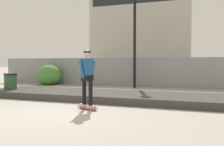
{
  "coord_description": "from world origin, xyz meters",
  "views": [
    {
      "loc": [
        3.89,
        -6.24,
        1.53
      ],
      "look_at": [
        0.18,
        4.34,
        1.05
      ],
      "focal_mm": 38.42,
      "sensor_mm": 36.0,
      "label": 1
    }
  ],
  "objects_px": {
    "skater": "(87,75)",
    "trash_bin": "(11,84)",
    "skateboard": "(87,108)",
    "shrub_center": "(49,75)",
    "parked_car_near": "(106,72)",
    "street_lamp": "(135,18)",
    "shrub_left": "(46,77)"
  },
  "relations": [
    {
      "from": "skateboard",
      "to": "parked_car_near",
      "type": "bearing_deg",
      "value": 107.67
    },
    {
      "from": "parked_car_near",
      "to": "shrub_left",
      "type": "distance_m",
      "value": 4.6
    },
    {
      "from": "parked_car_near",
      "to": "trash_bin",
      "type": "relative_size",
      "value": 4.29
    },
    {
      "from": "parked_car_near",
      "to": "shrub_left",
      "type": "relative_size",
      "value": 3.31
    },
    {
      "from": "skateboard",
      "to": "shrub_center",
      "type": "bearing_deg",
      "value": 131.37
    },
    {
      "from": "shrub_left",
      "to": "skater",
      "type": "bearing_deg",
      "value": -47.66
    },
    {
      "from": "skater",
      "to": "parked_car_near",
      "type": "height_order",
      "value": "skater"
    },
    {
      "from": "skater",
      "to": "street_lamp",
      "type": "bearing_deg",
      "value": 91.49
    },
    {
      "from": "skater",
      "to": "shrub_center",
      "type": "bearing_deg",
      "value": 131.37
    },
    {
      "from": "skater",
      "to": "trash_bin",
      "type": "xyz_separation_m",
      "value": [
        -4.85,
        1.91,
        -0.62
      ]
    },
    {
      "from": "shrub_center",
      "to": "trash_bin",
      "type": "relative_size",
      "value": 1.73
    },
    {
      "from": "skater",
      "to": "parked_car_near",
      "type": "relative_size",
      "value": 0.42
    },
    {
      "from": "skateboard",
      "to": "trash_bin",
      "type": "relative_size",
      "value": 0.79
    },
    {
      "from": "street_lamp",
      "to": "shrub_center",
      "type": "xyz_separation_m",
      "value": [
        -6.09,
        0.06,
        -3.54
      ]
    },
    {
      "from": "shrub_left",
      "to": "shrub_center",
      "type": "height_order",
      "value": "shrub_center"
    },
    {
      "from": "skateboard",
      "to": "trash_bin",
      "type": "distance_m",
      "value": 5.23
    },
    {
      "from": "shrub_left",
      "to": "street_lamp",
      "type": "bearing_deg",
      "value": -1.7
    },
    {
      "from": "shrub_center",
      "to": "shrub_left",
      "type": "bearing_deg",
      "value": 158.58
    },
    {
      "from": "skateboard",
      "to": "skater",
      "type": "bearing_deg",
      "value": -26.57
    },
    {
      "from": "shrub_left",
      "to": "trash_bin",
      "type": "relative_size",
      "value": 1.3
    },
    {
      "from": "parked_car_near",
      "to": "skateboard",
      "type": "bearing_deg",
      "value": -72.33
    },
    {
      "from": "shrub_left",
      "to": "trash_bin",
      "type": "distance_m",
      "value": 5.63
    },
    {
      "from": "street_lamp",
      "to": "shrub_left",
      "type": "bearing_deg",
      "value": 178.3
    },
    {
      "from": "skater",
      "to": "shrub_center",
      "type": "height_order",
      "value": "skater"
    },
    {
      "from": "skateboard",
      "to": "shrub_center",
      "type": "xyz_separation_m",
      "value": [
        -6.27,
        7.12,
        0.63
      ]
    },
    {
      "from": "skateboard",
      "to": "shrub_left",
      "type": "bearing_deg",
      "value": 132.34
    },
    {
      "from": "skater",
      "to": "skateboard",
      "type": "bearing_deg",
      "value": 153.43
    },
    {
      "from": "parked_car_near",
      "to": "shrub_center",
      "type": "distance_m",
      "value": 4.45
    },
    {
      "from": "trash_bin",
      "to": "parked_car_near",
      "type": "bearing_deg",
      "value": 79.95
    },
    {
      "from": "trash_bin",
      "to": "skateboard",
      "type": "bearing_deg",
      "value": -21.52
    },
    {
      "from": "shrub_center",
      "to": "skateboard",
      "type": "bearing_deg",
      "value": -48.63
    },
    {
      "from": "skateboard",
      "to": "shrub_center",
      "type": "height_order",
      "value": "shrub_center"
    }
  ]
}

